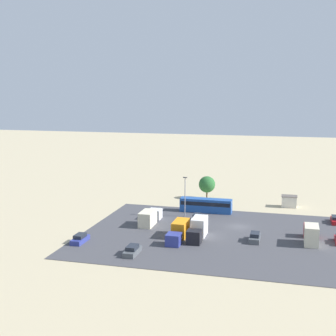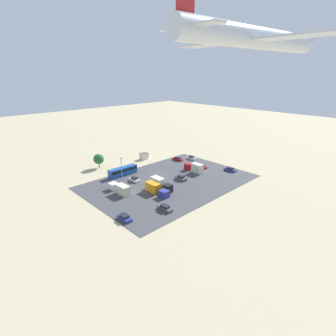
{
  "view_description": "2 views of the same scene",
  "coord_description": "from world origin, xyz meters",
  "px_view_note": "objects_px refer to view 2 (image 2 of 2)",
  "views": [
    {
      "loc": [
        -9.72,
        92.1,
        27.13
      ],
      "look_at": [
        8.05,
        25.11,
        15.75
      ],
      "focal_mm": 50.0,
      "sensor_mm": 36.0,
      "label": 1
    },
    {
      "loc": [
        59.86,
        68.76,
        36.43
      ],
      "look_at": [
        4.61,
        10.96,
        7.36
      ],
      "focal_mm": 28.0,
      "sensor_mm": 36.0,
      "label": 2
    }
  ],
  "objects_px": {
    "parked_car_6": "(230,169)",
    "parked_car_7": "(192,158)",
    "shed_building": "(144,156)",
    "parked_truck_3": "(156,189)",
    "airplane": "(255,38)",
    "parked_car_1": "(178,159)",
    "parked_truck_2": "(195,168)",
    "parked_car_2": "(165,208)",
    "parked_truck_0": "(160,184)",
    "parked_car_3": "(124,218)",
    "parked_car_5": "(135,179)",
    "parked_car_0": "(201,167)",
    "parked_truck_1": "(120,189)",
    "bus": "(123,171)",
    "parked_car_4": "(181,178)"
  },
  "relations": [
    {
      "from": "parked_car_6",
      "to": "parked_car_7",
      "type": "distance_m",
      "value": 20.51
    },
    {
      "from": "shed_building",
      "to": "parked_truck_3",
      "type": "height_order",
      "value": "parked_truck_3"
    },
    {
      "from": "parked_car_7",
      "to": "airplane",
      "type": "relative_size",
      "value": 0.12
    },
    {
      "from": "shed_building",
      "to": "parked_car_1",
      "type": "relative_size",
      "value": 0.77
    },
    {
      "from": "parked_car_7",
      "to": "shed_building",
      "type": "bearing_deg",
      "value": -44.96
    },
    {
      "from": "parked_car_6",
      "to": "parked_truck_2",
      "type": "xyz_separation_m",
      "value": [
        10.82,
        -9.13,
        1.01
      ]
    },
    {
      "from": "airplane",
      "to": "parked_truck_2",
      "type": "bearing_deg",
      "value": 145.45
    },
    {
      "from": "parked_car_2",
      "to": "parked_truck_0",
      "type": "distance_m",
      "value": 14.73
    },
    {
      "from": "parked_car_2",
      "to": "parked_car_7",
      "type": "bearing_deg",
      "value": -147.51
    },
    {
      "from": "parked_car_3",
      "to": "parked_car_6",
      "type": "height_order",
      "value": "parked_car_3"
    },
    {
      "from": "parked_car_5",
      "to": "airplane",
      "type": "bearing_deg",
      "value": -97.7
    },
    {
      "from": "parked_car_0",
      "to": "parked_car_7",
      "type": "bearing_deg",
      "value": -119.33
    },
    {
      "from": "parked_truck_0",
      "to": "parked_truck_2",
      "type": "relative_size",
      "value": 1.04
    },
    {
      "from": "shed_building",
      "to": "airplane",
      "type": "xyz_separation_m",
      "value": [
        24.73,
        62.95,
        40.72
      ]
    },
    {
      "from": "parked_car_6",
      "to": "parked_truck_1",
      "type": "distance_m",
      "value": 44.64
    },
    {
      "from": "parked_car_1",
      "to": "parked_car_2",
      "type": "relative_size",
      "value": 1.0
    },
    {
      "from": "parked_car_0",
      "to": "airplane",
      "type": "relative_size",
      "value": 0.12
    },
    {
      "from": "parked_car_0",
      "to": "parked_truck_1",
      "type": "distance_m",
      "value": 37.15
    },
    {
      "from": "parked_car_5",
      "to": "airplane",
      "type": "height_order",
      "value": "airplane"
    },
    {
      "from": "parked_car_2",
      "to": "parked_car_3",
      "type": "height_order",
      "value": "parked_car_2"
    },
    {
      "from": "shed_building",
      "to": "parked_truck_1",
      "type": "distance_m",
      "value": 35.65
    },
    {
      "from": "parked_car_2",
      "to": "airplane",
      "type": "distance_m",
      "value": 46.95
    },
    {
      "from": "parked_car_6",
      "to": "parked_truck_1",
      "type": "height_order",
      "value": "parked_truck_1"
    },
    {
      "from": "parked_truck_0",
      "to": "parked_car_3",
      "type": "bearing_deg",
      "value": 22.03
    },
    {
      "from": "shed_building",
      "to": "parked_car_7",
      "type": "height_order",
      "value": "shed_building"
    },
    {
      "from": "bus",
      "to": "parked_car_0",
      "type": "relative_size",
      "value": 2.55
    },
    {
      "from": "parked_car_0",
      "to": "parked_car_5",
      "type": "relative_size",
      "value": 1.1
    },
    {
      "from": "parked_car_2",
      "to": "parked_truck_0",
      "type": "relative_size",
      "value": 0.55
    },
    {
      "from": "parked_car_0",
      "to": "parked_car_6",
      "type": "distance_m",
      "value": 11.53
    },
    {
      "from": "parked_car_1",
      "to": "parked_car_2",
      "type": "xyz_separation_m",
      "value": [
        34.62,
        28.88,
        0.04
      ]
    },
    {
      "from": "bus",
      "to": "parked_car_5",
      "type": "relative_size",
      "value": 2.81
    },
    {
      "from": "parked_car_2",
      "to": "parked_truck_3",
      "type": "height_order",
      "value": "parked_truck_3"
    },
    {
      "from": "shed_building",
      "to": "bus",
      "type": "height_order",
      "value": "bus"
    },
    {
      "from": "shed_building",
      "to": "parked_car_0",
      "type": "xyz_separation_m",
      "value": [
        -9.25,
        25.54,
        -0.69
      ]
    },
    {
      "from": "parked_car_6",
      "to": "airplane",
      "type": "height_order",
      "value": "airplane"
    },
    {
      "from": "parked_car_3",
      "to": "parked_truck_2",
      "type": "relative_size",
      "value": 0.56
    },
    {
      "from": "parked_truck_0",
      "to": "parked_truck_3",
      "type": "distance_m",
      "value": 3.66
    },
    {
      "from": "parked_car_1",
      "to": "parked_car_4",
      "type": "xyz_separation_m",
      "value": [
        15.27,
        16.56,
        0.08
      ]
    },
    {
      "from": "shed_building",
      "to": "bus",
      "type": "bearing_deg",
      "value": 28.94
    },
    {
      "from": "parked_truck_1",
      "to": "parked_car_6",
      "type": "bearing_deg",
      "value": -17.25
    },
    {
      "from": "parked_truck_1",
      "to": "parked_truck_3",
      "type": "distance_m",
      "value": 11.55
    },
    {
      "from": "bus",
      "to": "parked_car_2",
      "type": "relative_size",
      "value": 2.48
    },
    {
      "from": "parked_car_0",
      "to": "parked_truck_1",
      "type": "xyz_separation_m",
      "value": [
        37.0,
        -3.17,
        0.78
      ]
    },
    {
      "from": "parked_truck_1",
      "to": "parked_truck_0",
      "type": "bearing_deg",
      "value": -30.2
    },
    {
      "from": "parked_truck_2",
      "to": "airplane",
      "type": "height_order",
      "value": "airplane"
    },
    {
      "from": "parked_car_4",
      "to": "parked_car_2",
      "type": "bearing_deg",
      "value": -147.51
    },
    {
      "from": "bus",
      "to": "parked_car_6",
      "type": "xyz_separation_m",
      "value": [
        -33.08,
        25.53,
        -1.06
      ]
    },
    {
      "from": "parked_car_0",
      "to": "parked_car_4",
      "type": "xyz_separation_m",
      "value": [
        15.07,
        2.89,
        0.09
      ]
    },
    {
      "from": "parked_truck_1",
      "to": "airplane",
      "type": "xyz_separation_m",
      "value": [
        -3.03,
        40.58,
        40.63
      ]
    },
    {
      "from": "parked_car_0",
      "to": "parked_car_4",
      "type": "distance_m",
      "value": 15.35
    }
  ]
}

